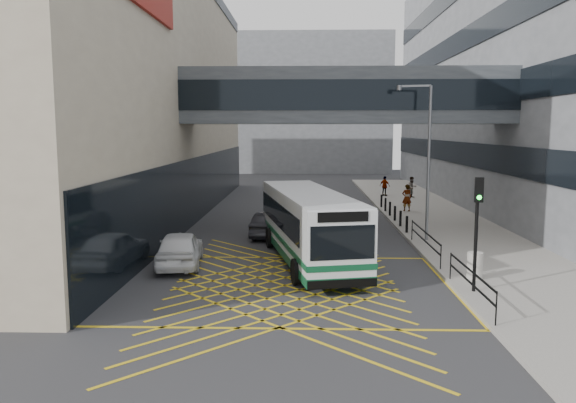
# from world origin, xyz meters

# --- Properties ---
(ground) EXTENTS (120.00, 120.00, 0.00)m
(ground) POSITION_xyz_m (0.00, 0.00, 0.00)
(ground) COLOR #333335
(building_whsmith) EXTENTS (24.17, 42.00, 16.00)m
(building_whsmith) POSITION_xyz_m (-17.98, 16.00, 8.00)
(building_whsmith) COLOR #B6A78C
(building_whsmith) RESTS_ON ground
(building_far) EXTENTS (28.00, 16.00, 18.00)m
(building_far) POSITION_xyz_m (-2.00, 60.00, 9.00)
(building_far) COLOR slate
(building_far) RESTS_ON ground
(skybridge) EXTENTS (20.00, 4.10, 3.00)m
(skybridge) POSITION_xyz_m (3.00, 12.00, 7.50)
(skybridge) COLOR #41464B
(skybridge) RESTS_ON ground
(pavement) EXTENTS (6.00, 54.00, 0.16)m
(pavement) POSITION_xyz_m (9.00, 15.00, 0.08)
(pavement) COLOR gray
(pavement) RESTS_ON ground
(box_junction) EXTENTS (12.00, 9.00, 0.01)m
(box_junction) POSITION_xyz_m (0.00, 0.00, 0.00)
(box_junction) COLOR gold
(box_junction) RESTS_ON ground
(bus) EXTENTS (4.67, 11.13, 3.04)m
(bus) POSITION_xyz_m (0.87, 3.95, 1.63)
(bus) COLOR silver
(bus) RESTS_ON ground
(car_white) EXTENTS (2.51, 4.98, 1.52)m
(car_white) POSITION_xyz_m (-4.50, 2.87, 0.76)
(car_white) COLOR white
(car_white) RESTS_ON ground
(car_dark) EXTENTS (2.35, 4.48, 1.33)m
(car_dark) POSITION_xyz_m (-1.06, 9.44, 0.67)
(car_dark) COLOR black
(car_dark) RESTS_ON ground
(car_silver) EXTENTS (2.32, 4.39, 1.30)m
(car_silver) POSITION_xyz_m (0.64, 12.52, 0.65)
(car_silver) COLOR gray
(car_silver) RESTS_ON ground
(traffic_light) EXTENTS (0.30, 0.47, 3.96)m
(traffic_light) POSITION_xyz_m (6.54, -1.18, 2.73)
(traffic_light) COLOR black
(traffic_light) RESTS_ON pavement
(street_lamp) EXTENTS (1.74, 0.65, 7.71)m
(street_lamp) POSITION_xyz_m (6.71, 8.07, 4.55)
(street_lamp) COLOR slate
(street_lamp) RESTS_ON pavement
(litter_bin) EXTENTS (0.58, 0.58, 1.00)m
(litter_bin) POSITION_xyz_m (7.06, 0.56, 0.66)
(litter_bin) COLOR #ADA89E
(litter_bin) RESTS_ON pavement
(kerb_railings) EXTENTS (0.05, 12.54, 1.00)m
(kerb_railings) POSITION_xyz_m (6.15, 1.78, 0.88)
(kerb_railings) COLOR black
(kerb_railings) RESTS_ON pavement
(bollards) EXTENTS (0.14, 10.14, 0.90)m
(bollards) POSITION_xyz_m (6.25, 15.00, 0.61)
(bollards) COLOR black
(bollards) RESTS_ON pavement
(pedestrian_a) EXTENTS (0.81, 0.64, 1.83)m
(pedestrian_a) POSITION_xyz_m (7.69, 18.05, 1.07)
(pedestrian_a) COLOR gray
(pedestrian_a) RESTS_ON pavement
(pedestrian_b) EXTENTS (0.95, 0.76, 1.69)m
(pedestrian_b) POSITION_xyz_m (9.51, 25.75, 1.00)
(pedestrian_b) COLOR gray
(pedestrian_b) RESTS_ON pavement
(pedestrian_c) EXTENTS (1.05, 0.97, 1.65)m
(pedestrian_c) POSITION_xyz_m (7.46, 26.88, 0.98)
(pedestrian_c) COLOR gray
(pedestrian_c) RESTS_ON pavement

